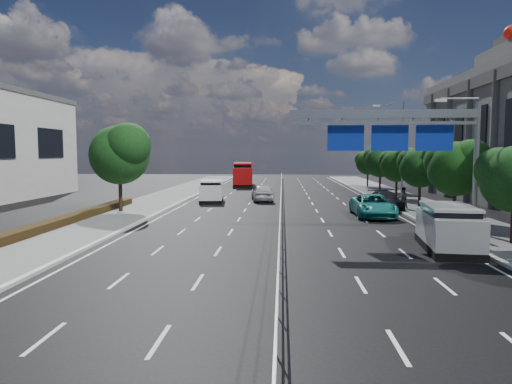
{
  "coord_description": "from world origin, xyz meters",
  "views": [
    {
      "loc": [
        0.12,
        -15.37,
        4.47
      ],
      "look_at": [
        -1.28,
        8.85,
        2.4
      ],
      "focal_mm": 32.0,
      "sensor_mm": 36.0,
      "label": 1
    }
  ],
  "objects_px": {
    "pedestrian_a": "(469,221)",
    "near_car_silver": "(262,192)",
    "white_minivan": "(212,191)",
    "near_car_dark": "(241,175)",
    "red_bus": "(243,174)",
    "pedestrian_b": "(403,198)",
    "overhead_gantry": "(404,132)",
    "silver_minivan": "(448,228)",
    "parked_car_teal": "(373,206)",
    "parked_car_dark": "(385,201)"
  },
  "relations": [
    {
      "from": "near_car_dark",
      "to": "pedestrian_b",
      "type": "bearing_deg",
      "value": 118.81
    },
    {
      "from": "pedestrian_b",
      "to": "silver_minivan",
      "type": "bearing_deg",
      "value": 84.25
    },
    {
      "from": "near_car_silver",
      "to": "pedestrian_b",
      "type": "relative_size",
      "value": 2.81
    },
    {
      "from": "parked_car_dark",
      "to": "pedestrian_b",
      "type": "distance_m",
      "value": 1.36
    },
    {
      "from": "near_car_silver",
      "to": "pedestrian_a",
      "type": "relative_size",
      "value": 2.68
    },
    {
      "from": "white_minivan",
      "to": "near_car_dark",
      "type": "relative_size",
      "value": 1.04
    },
    {
      "from": "overhead_gantry",
      "to": "white_minivan",
      "type": "height_order",
      "value": "overhead_gantry"
    },
    {
      "from": "overhead_gantry",
      "to": "pedestrian_b",
      "type": "height_order",
      "value": "overhead_gantry"
    },
    {
      "from": "parked_car_teal",
      "to": "pedestrian_a",
      "type": "bearing_deg",
      "value": -70.74
    },
    {
      "from": "parked_car_dark",
      "to": "pedestrian_a",
      "type": "relative_size",
      "value": 2.81
    },
    {
      "from": "overhead_gantry",
      "to": "red_bus",
      "type": "relative_size",
      "value": 0.95
    },
    {
      "from": "overhead_gantry",
      "to": "near_car_silver",
      "type": "height_order",
      "value": "overhead_gantry"
    },
    {
      "from": "overhead_gantry",
      "to": "parked_car_teal",
      "type": "distance_m",
      "value": 8.4
    },
    {
      "from": "silver_minivan",
      "to": "near_car_silver",
      "type": "bearing_deg",
      "value": 120.95
    },
    {
      "from": "red_bus",
      "to": "pedestrian_b",
      "type": "xyz_separation_m",
      "value": [
        14.9,
        -26.0,
        -0.67
      ]
    },
    {
      "from": "white_minivan",
      "to": "parked_car_teal",
      "type": "bearing_deg",
      "value": -40.76
    },
    {
      "from": "near_car_silver",
      "to": "parked_car_teal",
      "type": "bearing_deg",
      "value": 122.31
    },
    {
      "from": "near_car_silver",
      "to": "overhead_gantry",
      "type": "bearing_deg",
      "value": 109.67
    },
    {
      "from": "white_minivan",
      "to": "overhead_gantry",
      "type": "bearing_deg",
      "value": -56.24
    },
    {
      "from": "red_bus",
      "to": "pedestrian_a",
      "type": "xyz_separation_m",
      "value": [
        14.9,
        -38.74,
        -0.63
      ]
    },
    {
      "from": "silver_minivan",
      "to": "pedestrian_b",
      "type": "relative_size",
      "value": 3.13
    },
    {
      "from": "near_car_silver",
      "to": "parked_car_dark",
      "type": "height_order",
      "value": "near_car_silver"
    },
    {
      "from": "near_car_silver",
      "to": "silver_minivan",
      "type": "height_order",
      "value": "silver_minivan"
    },
    {
      "from": "near_car_silver",
      "to": "parked_car_teal",
      "type": "relative_size",
      "value": 0.83
    },
    {
      "from": "white_minivan",
      "to": "near_car_silver",
      "type": "height_order",
      "value": "white_minivan"
    },
    {
      "from": "silver_minivan",
      "to": "parked_car_teal",
      "type": "relative_size",
      "value": 0.93
    },
    {
      "from": "white_minivan",
      "to": "parked_car_dark",
      "type": "bearing_deg",
      "value": -23.82
    },
    {
      "from": "near_car_silver",
      "to": "pedestrian_a",
      "type": "height_order",
      "value": "pedestrian_a"
    },
    {
      "from": "near_car_dark",
      "to": "pedestrian_b",
      "type": "relative_size",
      "value": 2.74
    },
    {
      "from": "near_car_silver",
      "to": "near_car_dark",
      "type": "distance_m",
      "value": 35.88
    },
    {
      "from": "red_bus",
      "to": "parked_car_teal",
      "type": "height_order",
      "value": "red_bus"
    },
    {
      "from": "white_minivan",
      "to": "near_car_silver",
      "type": "distance_m",
      "value": 4.75
    },
    {
      "from": "parked_car_teal",
      "to": "parked_car_dark",
      "type": "relative_size",
      "value": 1.15
    },
    {
      "from": "red_bus",
      "to": "near_car_silver",
      "type": "bearing_deg",
      "value": -84.48
    },
    {
      "from": "near_car_dark",
      "to": "pedestrian_a",
      "type": "height_order",
      "value": "pedestrian_a"
    },
    {
      "from": "parked_car_dark",
      "to": "pedestrian_a",
      "type": "height_order",
      "value": "pedestrian_a"
    },
    {
      "from": "pedestrian_a",
      "to": "near_car_silver",
      "type": "bearing_deg",
      "value": -61.54
    },
    {
      "from": "parked_car_dark",
      "to": "silver_minivan",
      "type": "bearing_deg",
      "value": -95.16
    },
    {
      "from": "overhead_gantry",
      "to": "parked_car_dark",
      "type": "bearing_deg",
      "value": 82.0
    },
    {
      "from": "pedestrian_a",
      "to": "silver_minivan",
      "type": "bearing_deg",
      "value": 48.08
    },
    {
      "from": "white_minivan",
      "to": "pedestrian_a",
      "type": "xyz_separation_m",
      "value": [
        15.95,
        -17.81,
        0.04
      ]
    },
    {
      "from": "near_car_silver",
      "to": "red_bus",
      "type": "bearing_deg",
      "value": -86.66
    },
    {
      "from": "overhead_gantry",
      "to": "red_bus",
      "type": "height_order",
      "value": "overhead_gantry"
    },
    {
      "from": "overhead_gantry",
      "to": "parked_car_teal",
      "type": "relative_size",
      "value": 1.81
    },
    {
      "from": "overhead_gantry",
      "to": "silver_minivan",
      "type": "relative_size",
      "value": 1.96
    },
    {
      "from": "red_bus",
      "to": "silver_minivan",
      "type": "xyz_separation_m",
      "value": [
        13.08,
        -40.95,
        -0.62
      ]
    },
    {
      "from": "parked_car_teal",
      "to": "parked_car_dark",
      "type": "xyz_separation_m",
      "value": [
        1.8,
        4.22,
        -0.07
      ]
    },
    {
      "from": "red_bus",
      "to": "pedestrian_b",
      "type": "height_order",
      "value": "red_bus"
    },
    {
      "from": "pedestrian_a",
      "to": "parked_car_teal",
      "type": "bearing_deg",
      "value": -73.07
    },
    {
      "from": "parked_car_dark",
      "to": "pedestrian_a",
      "type": "distance_m",
      "value": 13.09
    }
  ]
}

